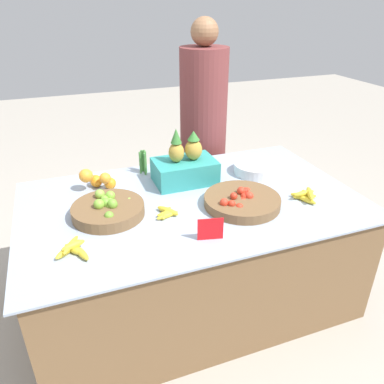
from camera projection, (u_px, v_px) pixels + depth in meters
The scene contains 13 objects.
ground_plane at pixel (192, 293), 2.44m from camera, with size 12.00×12.00×0.00m, color #ADA599.
market_table at pixel (192, 250), 2.28m from camera, with size 1.88×1.14×0.70m.
lime_bowl at pixel (109, 209), 1.95m from camera, with size 0.38×0.38×0.11m.
tomato_basket at pixel (242, 201), 2.05m from camera, with size 0.42×0.42×0.09m.
orange_pile at pixel (97, 179), 2.21m from camera, with size 0.21×0.15×0.14m.
metal_bowl at pixel (256, 168), 2.42m from camera, with size 0.28×0.28×0.06m.
price_sign at pixel (210, 229), 1.75m from camera, with size 0.12×0.03×0.11m.
produce_crate at pixel (185, 167), 2.28m from camera, with size 0.37×0.25×0.35m.
veg_bundle at pixel (144, 162), 2.41m from camera, with size 0.05×0.07×0.15m.
banana_bunch_middle_right at pixel (73, 249), 1.67m from camera, with size 0.16×0.18×0.05m.
banana_bunch_front_right at pixel (167, 213), 1.96m from camera, with size 0.13×0.14×0.03m.
banana_bunch_back_center at pixel (305, 195), 2.11m from camera, with size 0.14×0.17×0.06m.
vendor_person at pixel (203, 138), 2.92m from camera, with size 0.36×0.36×1.60m.
Camera 1 is at (-0.64, -1.74, 1.72)m, focal length 35.00 mm.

